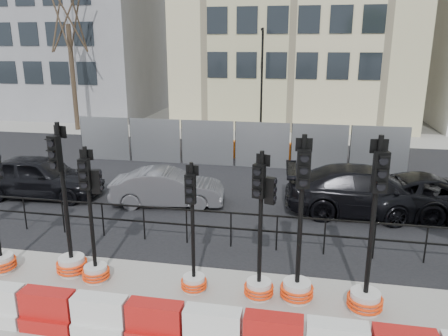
% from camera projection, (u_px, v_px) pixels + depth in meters
% --- Properties ---
extents(ground, '(120.00, 120.00, 0.00)m').
position_uv_depth(ground, '(174.00, 265.00, 10.65)').
color(ground, '#51514C').
rests_on(ground, ground).
extents(road, '(40.00, 14.00, 0.03)m').
position_uv_depth(road, '(226.00, 180.00, 17.26)').
color(road, black).
rests_on(road, ground).
extents(sidewalk_far, '(40.00, 4.00, 0.02)m').
position_uv_depth(sidewalk_far, '(254.00, 135.00, 25.76)').
color(sidewalk_far, gray).
rests_on(sidewalk_far, ground).
extents(building_grey, '(11.00, 9.06, 14.00)m').
position_uv_depth(building_grey, '(76.00, 18.00, 31.99)').
color(building_grey, gray).
rests_on(building_grey, ground).
extents(kerb_railing, '(18.00, 0.04, 1.00)m').
position_uv_depth(kerb_railing, '(186.00, 220.00, 11.59)').
color(kerb_railing, black).
rests_on(kerb_railing, ground).
extents(heras_fencing, '(14.33, 1.72, 2.00)m').
position_uv_depth(heras_fencing, '(226.00, 146.00, 19.71)').
color(heras_fencing, gray).
rests_on(heras_fencing, ground).
extents(lamp_post_far, '(0.12, 0.56, 6.00)m').
position_uv_depth(lamp_post_far, '(262.00, 81.00, 23.82)').
color(lamp_post_far, black).
rests_on(lamp_post_far, ground).
extents(tree_bare_far, '(2.00, 2.00, 9.00)m').
position_uv_depth(tree_bare_far, '(67.00, 17.00, 25.42)').
color(tree_bare_far, '#473828').
rests_on(tree_bare_far, ground).
extents(barrier_row, '(12.55, 0.50, 0.80)m').
position_uv_depth(barrier_row, '(128.00, 321.00, 7.90)').
color(barrier_row, red).
rests_on(barrier_row, ground).
extents(traffic_signal_c, '(0.71, 0.71, 3.60)m').
position_uv_depth(traffic_signal_c, '(69.00, 245.00, 10.02)').
color(traffic_signal_c, silver).
rests_on(traffic_signal_c, ground).
extents(traffic_signal_d, '(0.62, 0.62, 3.14)m').
position_uv_depth(traffic_signal_d, '(94.00, 251.00, 9.72)').
color(traffic_signal_d, silver).
rests_on(traffic_signal_d, ground).
extents(traffic_signal_e, '(0.57, 0.57, 2.91)m').
position_uv_depth(traffic_signal_e, '(193.00, 266.00, 9.37)').
color(traffic_signal_e, silver).
rests_on(traffic_signal_e, ground).
extents(traffic_signal_f, '(0.63, 0.63, 3.21)m').
position_uv_depth(traffic_signal_f, '(260.00, 265.00, 9.07)').
color(traffic_signal_f, silver).
rests_on(traffic_signal_f, ground).
extents(traffic_signal_g, '(0.70, 0.70, 3.56)m').
position_uv_depth(traffic_signal_g, '(298.00, 269.00, 8.99)').
color(traffic_signal_g, silver).
rests_on(traffic_signal_g, ground).
extents(traffic_signal_h, '(0.71, 0.71, 3.63)m').
position_uv_depth(traffic_signal_h, '(367.00, 278.00, 8.60)').
color(traffic_signal_h, silver).
rests_on(traffic_signal_h, ground).
extents(car_a, '(2.32, 4.61, 1.50)m').
position_uv_depth(car_a, '(39.00, 176.00, 15.18)').
color(car_a, black).
rests_on(car_a, ground).
extents(car_b, '(2.37, 4.07, 1.22)m').
position_uv_depth(car_b, '(168.00, 188.00, 14.43)').
color(car_b, '#4C4C51').
rests_on(car_b, ground).
extents(car_c, '(2.73, 5.46, 1.51)m').
position_uv_depth(car_c, '(369.00, 191.00, 13.65)').
color(car_c, black).
rests_on(car_c, ground).
extents(car_d, '(4.87, 5.88, 1.28)m').
position_uv_depth(car_d, '(430.00, 194.00, 13.71)').
color(car_d, black).
rests_on(car_d, ground).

